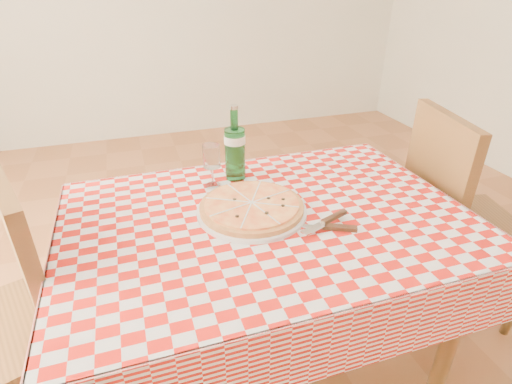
# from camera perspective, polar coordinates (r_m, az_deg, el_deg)

# --- Properties ---
(dining_table) EXTENTS (1.20, 0.80, 0.75)m
(dining_table) POSITION_cam_1_polar(r_m,az_deg,el_deg) (1.35, 1.62, -6.96)
(dining_table) COLOR brown
(dining_table) RESTS_ON ground
(tablecloth) EXTENTS (1.30, 0.90, 0.01)m
(tablecloth) POSITION_cam_1_polar(r_m,az_deg,el_deg) (1.30, 1.67, -3.55)
(tablecloth) COLOR #AA110A
(tablecloth) RESTS_ON dining_table
(chair_near) EXTENTS (0.53, 0.53, 0.98)m
(chair_near) POSITION_cam_1_polar(r_m,az_deg,el_deg) (1.90, 26.23, -2.19)
(chair_near) COLOR brown
(chair_near) RESTS_ON ground
(chair_far) EXTENTS (0.56, 0.56, 0.97)m
(chair_far) POSITION_cam_1_polar(r_m,az_deg,el_deg) (1.47, -32.76, -14.15)
(chair_far) COLOR brown
(chair_far) RESTS_ON ground
(pizza_plate) EXTENTS (0.44, 0.44, 0.05)m
(pizza_plate) POSITION_cam_1_polar(r_m,az_deg,el_deg) (1.30, -0.62, -2.03)
(pizza_plate) COLOR gold
(pizza_plate) RESTS_ON tablecloth
(water_bottle) EXTENTS (0.09, 0.09, 0.28)m
(water_bottle) POSITION_cam_1_polar(r_m,az_deg,el_deg) (1.48, -3.05, 7.00)
(water_bottle) COLOR #186026
(water_bottle) RESTS_ON tablecloth
(wine_glass) EXTENTS (0.07, 0.07, 0.16)m
(wine_glass) POSITION_cam_1_polar(r_m,az_deg,el_deg) (1.45, -6.31, 3.73)
(wine_glass) COLOR silver
(wine_glass) RESTS_ON tablecloth
(cutlery) EXTENTS (0.27, 0.23, 0.03)m
(cutlery) POSITION_cam_1_polar(r_m,az_deg,el_deg) (1.24, 9.48, -4.58)
(cutlery) COLOR silver
(cutlery) RESTS_ON tablecloth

